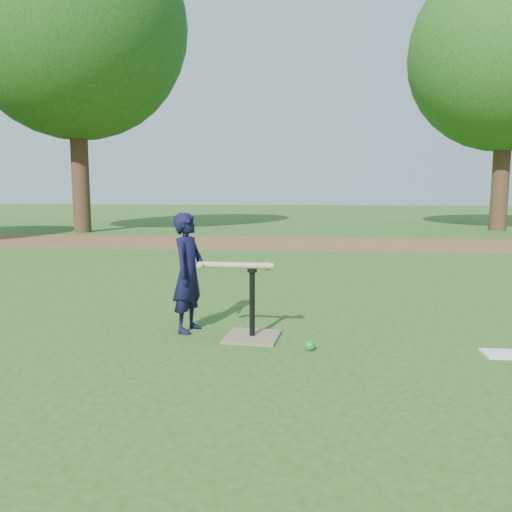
# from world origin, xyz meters

# --- Properties ---
(ground) EXTENTS (80.00, 80.00, 0.00)m
(ground) POSITION_xyz_m (0.00, 0.00, 0.00)
(ground) COLOR #285116
(ground) RESTS_ON ground
(dirt_strip) EXTENTS (24.00, 3.00, 0.01)m
(dirt_strip) POSITION_xyz_m (0.00, 7.50, 0.01)
(dirt_strip) COLOR brown
(dirt_strip) RESTS_ON ground
(child) EXTENTS (0.32, 0.42, 1.03)m
(child) POSITION_xyz_m (-0.35, 0.01, 0.52)
(child) COLOR black
(child) RESTS_ON ground
(wiffle_ball_ground) EXTENTS (0.08, 0.08, 0.08)m
(wiffle_ball_ground) POSITION_xyz_m (0.70, -0.42, 0.04)
(wiffle_ball_ground) COLOR #0D9631
(wiffle_ball_ground) RESTS_ON ground
(clipboard) EXTENTS (0.30, 0.23, 0.01)m
(clipboard) POSITION_xyz_m (2.14, -0.38, 0.01)
(clipboard) COLOR white
(clipboard) RESTS_ON ground
(batting_tee) EXTENTS (0.47, 0.47, 0.61)m
(batting_tee) POSITION_xyz_m (0.22, -0.14, 0.11)
(batting_tee) COLOR #7C6F4F
(batting_tee) RESTS_ON ground
(swing_action) EXTENTS (0.63, 0.15, 0.08)m
(swing_action) POSITION_xyz_m (0.12, -0.16, 0.61)
(swing_action) COLOR tan
(swing_action) RESTS_ON ground
(tree_left) EXTENTS (6.40, 6.40, 9.08)m
(tree_left) POSITION_xyz_m (-6.00, 10.00, 5.87)
(tree_left) COLOR #382316
(tree_left) RESTS_ON ground
(tree_right) EXTENTS (5.80, 5.80, 8.21)m
(tree_right) POSITION_xyz_m (6.50, 12.00, 5.29)
(tree_right) COLOR #382316
(tree_right) RESTS_ON ground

